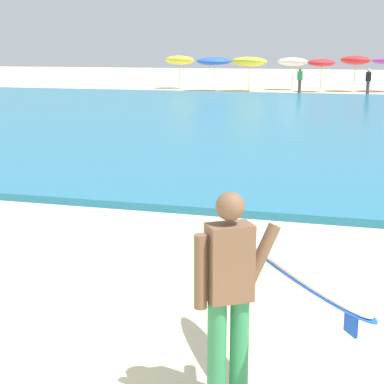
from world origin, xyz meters
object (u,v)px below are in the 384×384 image
at_px(beach_umbrella_3, 293,62).
at_px(beach_umbrella_2, 249,62).
at_px(beach_umbrella_4, 322,63).
at_px(beach_umbrella_0, 180,60).
at_px(beachgoer_near_row_right, 300,80).
at_px(beach_umbrella_5, 356,60).
at_px(beach_umbrella_1, 214,61).
at_px(surfer_with_board, 256,279).
at_px(beachgoer_near_row_left, 368,81).

bearing_deg(beach_umbrella_3, beach_umbrella_2, -139.41).
relative_size(beach_umbrella_2, beach_umbrella_4, 1.09).
height_order(beach_umbrella_0, beach_umbrella_2, beach_umbrella_0).
height_order(beach_umbrella_2, beach_umbrella_3, beach_umbrella_2).
bearing_deg(beachgoer_near_row_right, beach_umbrella_5, 40.44).
bearing_deg(beach_umbrella_1, beachgoer_near_row_right, -7.79).
xyz_separation_m(beach_umbrella_2, beachgoer_near_row_right, (3.41, -1.18, -1.06)).
relative_size(beach_umbrella_0, beach_umbrella_4, 1.09).
bearing_deg(beach_umbrella_5, surfer_with_board, -89.85).
bearing_deg(beach_umbrella_2, beach_umbrella_1, -169.60).
distance_m(surfer_with_board, beachgoer_near_row_right, 34.57).
bearing_deg(surfer_with_board, beach_umbrella_5, 90.15).
height_order(beach_umbrella_1, beach_umbrella_4, beach_umbrella_1).
height_order(beach_umbrella_0, beach_umbrella_1, beach_umbrella_0).
bearing_deg(beach_umbrella_3, beachgoer_near_row_right, -75.34).
height_order(surfer_with_board, beach_umbrella_5, beach_umbrella_5).
bearing_deg(beach_umbrella_4, beach_umbrella_1, -170.83).
distance_m(surfer_with_board, beach_umbrella_4, 36.35).
bearing_deg(beachgoer_near_row_left, beach_umbrella_1, 173.79).
xyz_separation_m(beach_umbrella_0, beachgoer_near_row_left, (12.64, -2.97, -1.11)).
bearing_deg(beach_umbrella_2, beach_umbrella_4, 8.56).
relative_size(beach_umbrella_3, beachgoer_near_row_right, 1.40).
bearing_deg(beach_umbrella_0, beach_umbrella_4, -4.80).
height_order(beach_umbrella_4, beachgoer_near_row_left, beach_umbrella_4).
height_order(beach_umbrella_1, beach_umbrella_2, beach_umbrella_2).
xyz_separation_m(beach_umbrella_0, beachgoer_near_row_right, (8.57, -2.68, -1.11)).
distance_m(beach_umbrella_3, beachgoer_near_row_right, 3.61).
xyz_separation_m(surfer_with_board, beachgoer_near_row_left, (0.76, 34.12, -0.18)).
height_order(surfer_with_board, beach_umbrella_0, beach_umbrella_0).
bearing_deg(beach_umbrella_5, beach_umbrella_3, 171.43).
xyz_separation_m(surfer_with_board, beach_umbrella_1, (-8.95, 35.18, 0.92)).
xyz_separation_m(beach_umbrella_1, beachgoer_near_row_left, (9.71, -1.06, -1.10)).
relative_size(surfer_with_board, beach_umbrella_5, 0.91).
distance_m(beach_umbrella_0, beach_umbrella_3, 7.72).
distance_m(beach_umbrella_0, beach_umbrella_4, 9.74).
xyz_separation_m(beach_umbrella_2, beach_umbrella_3, (2.53, 2.17, -0.04)).
distance_m(surfer_with_board, beach_umbrella_5, 37.16).
bearing_deg(beach_umbrella_1, beach_umbrella_0, 146.87).
bearing_deg(beachgoer_near_row_right, beach_umbrella_2, 160.86).
height_order(beach_umbrella_2, beachgoer_near_row_left, beach_umbrella_2).
bearing_deg(beach_umbrella_3, surfer_with_board, -83.68).
distance_m(beach_umbrella_4, beachgoer_near_row_left, 3.78).
height_order(surfer_with_board, beach_umbrella_4, beach_umbrella_4).
bearing_deg(beach_umbrella_3, beach_umbrella_1, -151.59).
bearing_deg(beachgoer_near_row_right, beachgoer_near_row_left, -4.01).
relative_size(beach_umbrella_2, beach_umbrella_3, 1.06).
xyz_separation_m(beach_umbrella_0, beach_umbrella_5, (11.78, 0.05, 0.06)).
bearing_deg(beachgoer_near_row_left, beachgoer_near_row_right, 175.99).
bearing_deg(beach_umbrella_0, beach_umbrella_1, -33.13).
relative_size(beach_umbrella_3, beach_umbrella_5, 0.94).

